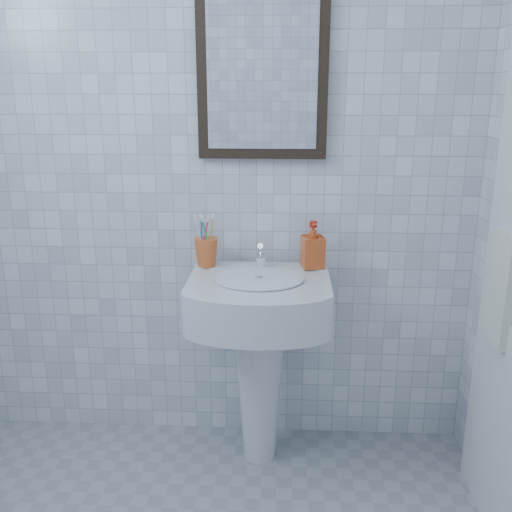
{
  "coord_description": "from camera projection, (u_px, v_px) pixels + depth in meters",
  "views": [
    {
      "loc": [
        0.33,
        -1.09,
        1.51
      ],
      "look_at": [
        0.22,
        0.86,
        0.93
      ],
      "focal_mm": 40.0,
      "sensor_mm": 36.0,
      "label": 1
    }
  ],
  "objects": [
    {
      "name": "wall_back",
      "position": [
        205.0,
        155.0,
        2.28
      ],
      "size": [
        2.2,
        0.02,
        2.5
      ],
      "primitive_type": "cube",
      "color": "white",
      "rests_on": "ground"
    },
    {
      "name": "washbasin",
      "position": [
        259.0,
        338.0,
        2.26
      ],
      "size": [
        0.54,
        0.39,
        0.83
      ],
      "color": "silver",
      "rests_on": "ground"
    },
    {
      "name": "faucet",
      "position": [
        261.0,
        257.0,
        2.27
      ],
      "size": [
        0.04,
        0.1,
        0.11
      ],
      "color": "white",
      "rests_on": "washbasin"
    },
    {
      "name": "toothbrush_cup",
      "position": [
        206.0,
        252.0,
        2.28
      ],
      "size": [
        0.12,
        0.12,
        0.11
      ],
      "primitive_type": null,
      "rotation": [
        0.0,
        0.0,
        -0.37
      ],
      "color": "orange",
      "rests_on": "washbasin"
    },
    {
      "name": "soap_dispenser",
      "position": [
        313.0,
        245.0,
        2.25
      ],
      "size": [
        0.1,
        0.1,
        0.19
      ],
      "primitive_type": "imported",
      "rotation": [
        0.0,
        0.0,
        0.21
      ],
      "color": "red",
      "rests_on": "washbasin"
    },
    {
      "name": "wall_mirror",
      "position": [
        262.0,
        76.0,
        2.17
      ],
      "size": [
        0.5,
        0.04,
        0.62
      ],
      "color": "black",
      "rests_on": "wall_back"
    },
    {
      "name": "hand_towel",
      "position": [
        501.0,
        290.0,
        1.88
      ],
      "size": [
        0.03,
        0.16,
        0.38
      ],
      "primitive_type": "cube",
      "color": "silver",
      "rests_on": "towel_ring"
    }
  ]
}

